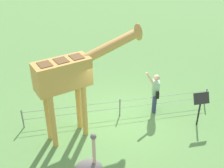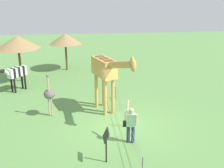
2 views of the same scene
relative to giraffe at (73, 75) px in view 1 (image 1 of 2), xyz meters
name	(u,v)px [view 1 (image 1 of 2)]	position (x,y,z in m)	size (l,w,h in m)	color
ground_plane	(121,119)	(1.68, 0.44, -2.26)	(60.00, 60.00, 0.00)	#60934C
giraffe	(73,75)	(0.00, 0.00, 0.00)	(3.78, 1.77, 3.53)	gold
visitor	(155,91)	(3.03, 0.66, -1.36)	(0.62, 0.59, 1.77)	navy
info_sign	(201,103)	(4.26, -0.47, -1.31)	(0.56, 0.21, 1.32)	black
wire_fence	(120,106)	(1.68, 0.67, -1.85)	(7.05, 0.05, 0.75)	slate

